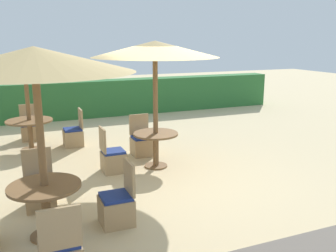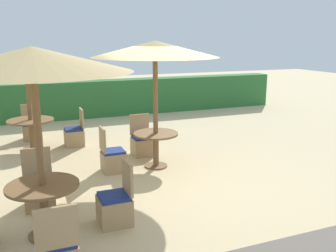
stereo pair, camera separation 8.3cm
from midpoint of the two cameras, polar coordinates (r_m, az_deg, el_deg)
The scene contains 14 objects.
ground_plane at distance 7.38m, azimuth 1.48°, elevation -7.82°, with size 40.00×40.00×0.00m, color #D1BA8C.
hedge_row at distance 13.21m, azimuth -10.03°, elevation 4.22°, with size 13.00×0.70×1.23m, color #2D6B33.
parasol_center at distance 7.52m, azimuth -2.31°, elevation 11.55°, with size 2.55×2.55×2.60m.
round_table_center at distance 7.81m, azimuth -2.18°, elevation -2.37°, with size 0.93×0.93×0.73m.
patio_chair_center_north at distance 8.68m, azimuth -4.30°, elevation -2.75°, with size 0.46×0.46×0.93m.
patio_chair_center_west at distance 7.69m, azimuth -8.73°, elevation -5.01°, with size 0.46×0.46×0.93m.
parasol_front_left at distance 4.95m, azimuth -20.18°, elevation 9.35°, with size 2.51×2.51×2.56m.
round_table_front_left at distance 5.37m, azimuth -18.62°, elevation -10.31°, with size 0.96×0.96×0.75m.
patio_chair_front_left_north at distance 6.41m, azimuth -19.29°, elevation -9.42°, with size 0.46×0.46×0.93m.
patio_chair_front_left_east at distance 5.62m, azimuth -8.16°, elevation -12.08°, with size 0.46×0.46×0.93m.
parasol_back_left at distance 9.36m, azimuth -21.37°, elevation 9.66°, with size 2.43×2.43×2.38m.
round_table_back_left at distance 9.58m, azimuth -20.56°, elevation -0.03°, with size 1.09×1.09×0.74m.
patio_chair_back_left_north at distance 10.63m, azimuth -20.48°, elevation -0.58°, with size 0.46×0.46×0.93m.
patio_chair_back_left_east at distance 9.70m, azimuth -14.40°, elevation -1.42°, with size 0.46×0.46×0.93m.
Camera 1 is at (-2.86, -6.26, 2.66)m, focal length 40.00 mm.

